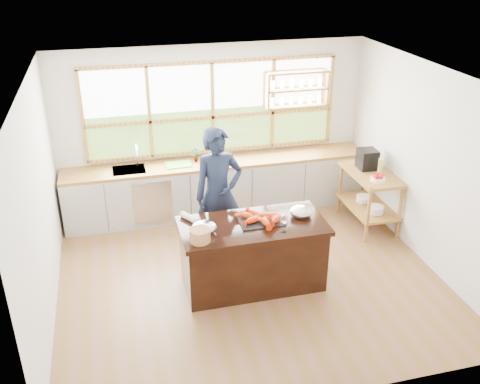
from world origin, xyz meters
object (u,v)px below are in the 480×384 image
object	(u,v)px
cook	(218,194)
wicker_basket	(200,235)
espresso_machine	(367,159)
island	(253,254)

from	to	relation	value
cook	wicker_basket	size ratio (longest dim) A/B	7.61
wicker_basket	cook	bearing A→B (deg)	67.24
espresso_machine	wicker_basket	xyz separation A→B (m)	(-2.91, -1.53, -0.07)
island	cook	xyz separation A→B (m)	(-0.26, 0.85, 0.50)
espresso_machine	wicker_basket	distance (m)	3.29
island	espresso_machine	world-z (taller)	espresso_machine
cook	island	bearing A→B (deg)	-80.01
cook	wicker_basket	distance (m)	1.19
wicker_basket	island	bearing A→B (deg)	19.19
espresso_machine	wicker_basket	bearing A→B (deg)	-150.23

